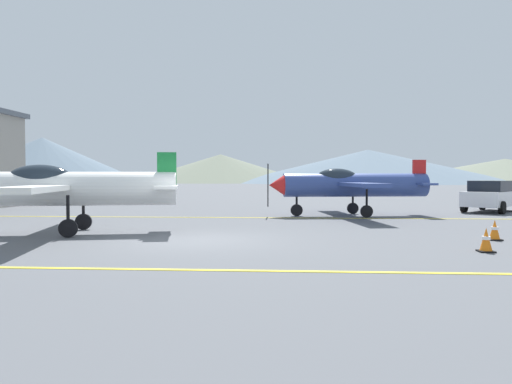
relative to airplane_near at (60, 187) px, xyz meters
name	(u,v)px	position (x,y,z in m)	size (l,w,h in m)	color
ground_plane	(198,240)	(4.69, -1.34, -1.48)	(400.00, 400.00, 0.00)	#54565B
apron_line_near	(156,269)	(4.69, -5.73, -1.47)	(80.00, 0.16, 0.01)	yellow
apron_line_far	(230,218)	(4.69, 6.42, -1.47)	(80.00, 0.16, 0.01)	yellow
airplane_near	(60,187)	(0.00, 0.00, 0.00)	(7.67, 8.74, 2.62)	white
airplane_mid	(349,184)	(10.10, 7.84, 0.00)	(7.65, 8.77, 2.62)	#33478C
car_sedan	(492,196)	(17.80, 10.93, -0.63)	(4.09, 4.48, 1.62)	white
traffic_cone_front	(495,230)	(13.17, -0.73, -1.19)	(0.36, 0.36, 0.59)	black
traffic_cone_side	(486,240)	(12.03, -3.01, -1.19)	(0.36, 0.36, 0.59)	black
hill_left	(42,160)	(-68.49, 129.92, 5.50)	(62.37, 62.37, 13.96)	slate
hill_centerleft	(220,168)	(-15.32, 145.20, 3.19)	(60.00, 60.00, 9.34)	slate
hill_centerright	(368,166)	(31.76, 137.00, 3.64)	(85.56, 85.56, 10.23)	slate
hill_right	(505,171)	(77.88, 148.76, 2.39)	(84.90, 84.90, 7.74)	slate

